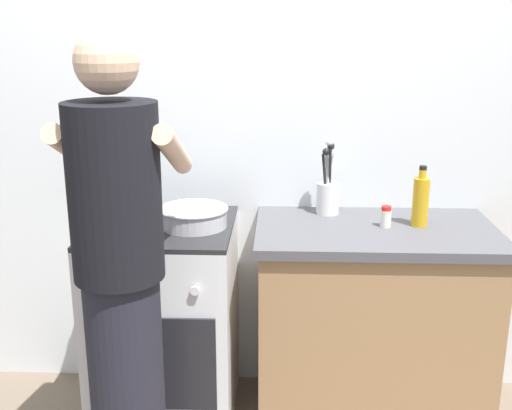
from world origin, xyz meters
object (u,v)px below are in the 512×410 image
oil_bottle (421,201)px  person (121,287)px  utensil_crock (328,191)px  spice_bottle (386,217)px  stove_range (166,322)px  mixing_bowl (194,216)px  pot (128,210)px

oil_bottle → person: 1.27m
utensil_crock → spice_bottle: 0.30m
spice_bottle → person: 1.13m
stove_range → spice_bottle: spice_bottle is taller
mixing_bowl → utensil_crock: bearing=20.5°
spice_bottle → oil_bottle: oil_bottle is taller
spice_bottle → oil_bottle: bearing=9.6°
oil_bottle → stove_range: bearing=-178.0°
stove_range → person: 0.69m
pot → utensil_crock: size_ratio=0.73×
oil_bottle → mixing_bowl: bearing=-176.8°
utensil_crock → person: person is taller
utensil_crock → oil_bottle: 0.41m
pot → person: bearing=-79.3°
stove_range → mixing_bowl: size_ratio=3.11×
mixing_bowl → pot: bearing=175.0°
pot → oil_bottle: size_ratio=0.96×
stove_range → person: person is taller
stove_range → person: size_ratio=0.53×
mixing_bowl → person: (-0.17, -0.54, -0.09)m
mixing_bowl → spice_bottle: bearing=2.0°
pot → spice_bottle: pot is taller
mixing_bowl → stove_range: bearing=174.4°
stove_range → spice_bottle: 1.06m
mixing_bowl → oil_bottle: 0.94m
spice_bottle → person: bearing=-149.5°
utensil_crock → person: 1.07m
utensil_crock → person: (-0.74, -0.75, -0.14)m
oil_bottle → person: size_ratio=0.15×
pot → person: (0.11, -0.57, -0.10)m
stove_range → mixing_bowl: bearing=-5.6°
stove_range → oil_bottle: 1.22m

